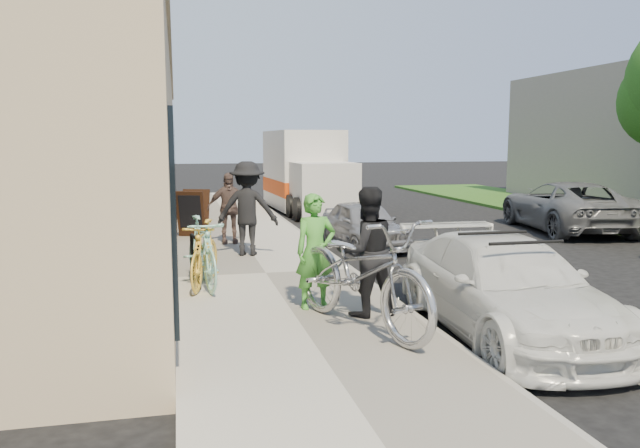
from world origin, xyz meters
TOP-DOWN VIEW (x-y plane):
  - ground at (0.00, 0.00)m, footprint 120.00×120.00m
  - sidewalk at (-2.00, 3.00)m, footprint 3.00×34.00m
  - curb at (-0.45, 3.00)m, footprint 0.12×34.00m
  - storefront at (-5.24, 7.99)m, footprint 3.60×20.00m
  - bike_rack at (-3.19, 2.28)m, footprint 0.14×0.56m
  - sandwich_board at (-3.08, 7.52)m, footprint 0.83×0.84m
  - sedan_white at (0.47, -0.55)m, footprint 1.83×4.16m
  - sedan_silver at (0.63, 5.91)m, footprint 1.47×3.18m
  - moving_truck at (0.87, 13.40)m, footprint 2.30×5.63m
  - far_car_gray at (6.64, 7.22)m, footprint 2.95×5.05m
  - tandem_bike at (-1.34, -0.41)m, footprint 1.75×2.76m
  - woman_rider at (-1.66, 0.62)m, footprint 0.61×0.44m
  - man_standing at (-1.10, 0.14)m, footprint 0.89×0.74m
  - cruiser_bike_a at (-3.09, 2.20)m, footprint 0.82×1.86m
  - cruiser_bike_b at (-2.98, 3.28)m, footprint 0.67×1.68m
  - cruiser_bike_c at (-3.05, 2.24)m, footprint 0.91×1.75m
  - bystander_a at (-2.10, 4.75)m, footprint 1.32×0.96m
  - bystander_b at (-2.35, 6.27)m, footprint 0.92×0.40m

SIDE VIEW (x-z plane):
  - ground at x=0.00m, z-range 0.00..0.00m
  - curb at x=-0.45m, z-range 0.00..0.13m
  - sidewalk at x=-2.00m, z-range 0.00..0.15m
  - sedan_silver at x=0.63m, z-range 0.00..1.06m
  - cruiser_bike_b at x=-2.98m, z-range 0.15..1.02m
  - sedan_white at x=0.47m, z-range -0.02..1.21m
  - bike_rack at x=-3.19m, z-range 0.23..1.02m
  - cruiser_bike_c at x=-3.05m, z-range 0.15..1.16m
  - far_car_gray at x=6.64m, z-range 0.00..1.32m
  - cruiser_bike_a at x=-3.09m, z-range 0.15..1.23m
  - sandwich_board at x=-3.08m, z-range 0.16..1.24m
  - tandem_bike at x=-1.34m, z-range 0.15..1.52m
  - woman_rider at x=-1.66m, z-range 0.15..1.69m
  - bystander_b at x=-2.35m, z-range 0.15..1.70m
  - man_standing at x=-1.10m, z-range 0.15..1.81m
  - bystander_a at x=-2.10m, z-range 0.15..1.99m
  - moving_truck at x=0.87m, z-range -0.15..2.57m
  - storefront at x=-5.24m, z-range 0.01..4.24m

